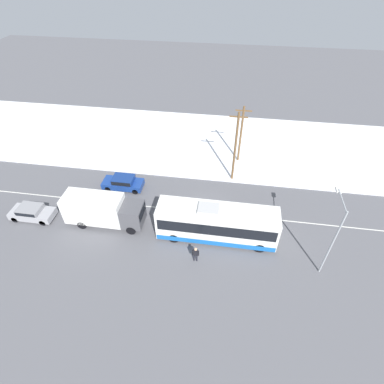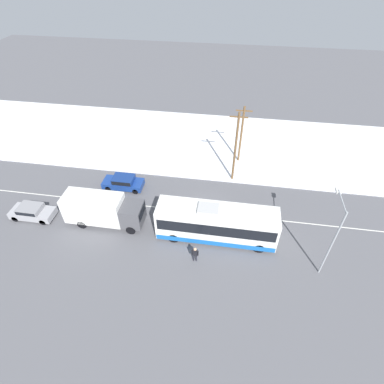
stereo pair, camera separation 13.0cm
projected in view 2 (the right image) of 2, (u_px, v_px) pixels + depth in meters
The scene contains 11 objects.
ground_plane at pixel (203, 212), 29.92m from camera, with size 120.00×120.00×0.00m, color #56565B.
snow_lot at pixel (216, 143), 39.56m from camera, with size 80.00×15.70×0.12m.
lane_marking_center at pixel (203, 212), 29.91m from camera, with size 60.00×0.12×0.00m.
city_bus at pixel (216, 224), 26.38m from camera, with size 10.56×2.57×3.59m.
box_truck at pixel (102, 209), 27.79m from camera, with size 7.35×2.30×3.12m.
sedan_car at pixel (123, 182), 32.29m from camera, with size 4.33×1.80×1.45m.
parked_car_near_truck at pixel (32, 211), 28.94m from camera, with size 4.16×1.80×1.37m.
pedestrian_at_stop at pixel (195, 253), 24.86m from camera, with size 0.60×0.27×1.66m.
streetlamp at pixel (334, 230), 22.19m from camera, with size 0.36×2.86×6.94m.
utility_pole_roadside at pixel (236, 147), 31.09m from camera, with size 1.80×0.24×8.19m.
utility_pole_snowlot at pixel (241, 134), 34.19m from camera, with size 1.80×0.24×7.08m.
Camera 2 is at (2.10, -21.14, 21.19)m, focal length 28.00 mm.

